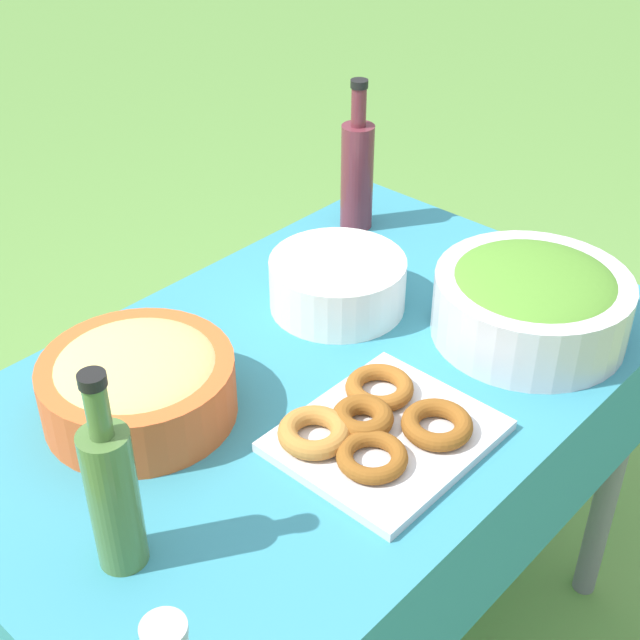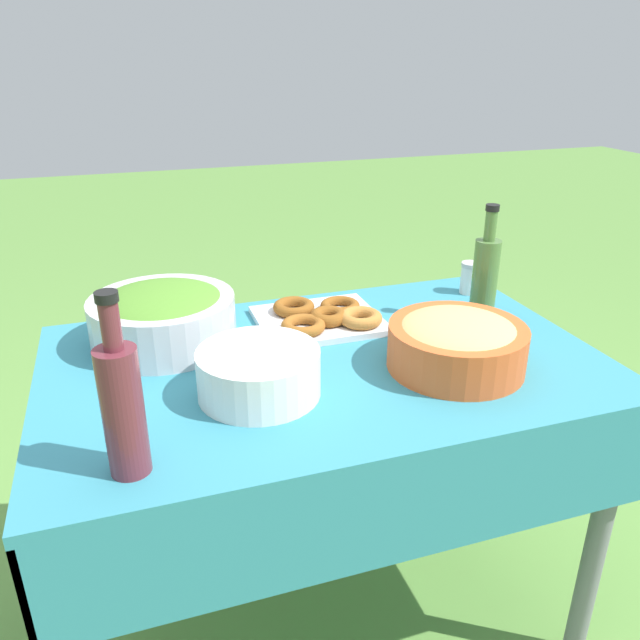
{
  "view_description": "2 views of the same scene",
  "coord_description": "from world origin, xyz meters",
  "px_view_note": "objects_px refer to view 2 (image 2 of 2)",
  "views": [
    {
      "loc": [
        0.85,
        0.79,
        1.67
      ],
      "look_at": [
        -0.02,
        -0.01,
        0.86
      ],
      "focal_mm": 50.0,
      "sensor_mm": 36.0,
      "label": 1
    },
    {
      "loc": [
        -0.4,
        -1.18,
        1.41
      ],
      "look_at": [
        0.01,
        0.05,
        0.84
      ],
      "focal_mm": 35.0,
      "sensor_mm": 36.0,
      "label": 2
    }
  ],
  "objects_px": {
    "salad_bowl": "(163,315)",
    "olive_oil_bottle": "(485,276)",
    "plate_stack": "(259,373)",
    "wine_bottle": "(122,405)",
    "pasta_bowl": "(457,342)",
    "donut_platter": "(322,317)"
  },
  "relations": [
    {
      "from": "salad_bowl",
      "to": "wine_bottle",
      "type": "relative_size",
      "value": 1.06
    },
    {
      "from": "olive_oil_bottle",
      "to": "donut_platter",
      "type": "bearing_deg",
      "value": 166.31
    },
    {
      "from": "pasta_bowl",
      "to": "donut_platter",
      "type": "xyz_separation_m",
      "value": [
        -0.2,
        0.31,
        -0.04
      ]
    },
    {
      "from": "pasta_bowl",
      "to": "olive_oil_bottle",
      "type": "relative_size",
      "value": 1.0
    },
    {
      "from": "salad_bowl",
      "to": "pasta_bowl",
      "type": "height_order",
      "value": "salad_bowl"
    },
    {
      "from": "plate_stack",
      "to": "olive_oil_bottle",
      "type": "xyz_separation_m",
      "value": [
        0.63,
        0.19,
        0.07
      ]
    },
    {
      "from": "salad_bowl",
      "to": "donut_platter",
      "type": "distance_m",
      "value": 0.39
    },
    {
      "from": "donut_platter",
      "to": "olive_oil_bottle",
      "type": "distance_m",
      "value": 0.42
    },
    {
      "from": "wine_bottle",
      "to": "plate_stack",
      "type": "bearing_deg",
      "value": 34.37
    },
    {
      "from": "olive_oil_bottle",
      "to": "salad_bowl",
      "type": "bearing_deg",
      "value": 171.66
    },
    {
      "from": "donut_platter",
      "to": "salad_bowl",
      "type": "bearing_deg",
      "value": 177.33
    },
    {
      "from": "plate_stack",
      "to": "wine_bottle",
      "type": "relative_size",
      "value": 0.78
    },
    {
      "from": "salad_bowl",
      "to": "olive_oil_bottle",
      "type": "height_order",
      "value": "olive_oil_bottle"
    },
    {
      "from": "pasta_bowl",
      "to": "donut_platter",
      "type": "relative_size",
      "value": 0.95
    },
    {
      "from": "pasta_bowl",
      "to": "plate_stack",
      "type": "distance_m",
      "value": 0.43
    },
    {
      "from": "salad_bowl",
      "to": "pasta_bowl",
      "type": "bearing_deg",
      "value": -29.07
    },
    {
      "from": "donut_platter",
      "to": "olive_oil_bottle",
      "type": "bearing_deg",
      "value": -13.69
    },
    {
      "from": "salad_bowl",
      "to": "olive_oil_bottle",
      "type": "bearing_deg",
      "value": -8.34
    },
    {
      "from": "salad_bowl",
      "to": "wine_bottle",
      "type": "bearing_deg",
      "value": -101.98
    },
    {
      "from": "donut_platter",
      "to": "olive_oil_bottle",
      "type": "relative_size",
      "value": 1.05
    },
    {
      "from": "salad_bowl",
      "to": "plate_stack",
      "type": "distance_m",
      "value": 0.34
    },
    {
      "from": "salad_bowl",
      "to": "wine_bottle",
      "type": "xyz_separation_m",
      "value": [
        -0.1,
        -0.48,
        0.05
      ]
    }
  ]
}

